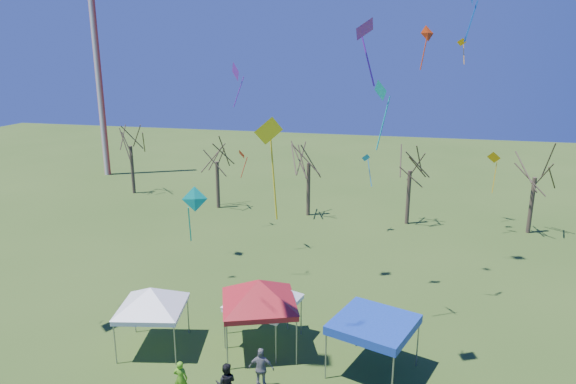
% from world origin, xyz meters
% --- Properties ---
extents(radio_mast, '(0.70, 0.70, 25.00)m').
position_xyz_m(radio_mast, '(-28.00, 34.00, 12.50)').
color(radio_mast, silver).
rests_on(radio_mast, ground).
extents(tree_0, '(3.83, 3.83, 8.44)m').
position_xyz_m(tree_0, '(-20.85, 27.38, 6.49)').
color(tree_0, '#3D2D21').
rests_on(tree_0, ground).
extents(tree_1, '(3.42, 3.42, 7.54)m').
position_xyz_m(tree_1, '(-10.77, 24.65, 5.79)').
color(tree_1, '#3D2D21').
rests_on(tree_1, ground).
extents(tree_2, '(3.71, 3.71, 8.18)m').
position_xyz_m(tree_2, '(-2.37, 24.38, 6.29)').
color(tree_2, '#3D2D21').
rests_on(tree_2, ground).
extents(tree_3, '(3.59, 3.59, 7.91)m').
position_xyz_m(tree_3, '(6.03, 24.04, 6.08)').
color(tree_3, '#3D2D21').
rests_on(tree_3, ground).
extents(tree_4, '(3.58, 3.58, 7.89)m').
position_xyz_m(tree_4, '(15.36, 24.00, 6.06)').
color(tree_4, '#3D2D21').
rests_on(tree_4, ground).
extents(tent_white_west, '(4.04, 4.04, 3.64)m').
position_xyz_m(tent_white_west, '(-5.46, 2.28, 2.94)').
color(tent_white_west, gray).
rests_on(tent_white_west, ground).
extents(tent_white_mid, '(4.06, 4.06, 3.67)m').
position_xyz_m(tent_white_mid, '(-0.50, 4.04, 2.96)').
color(tent_white_mid, gray).
rests_on(tent_white_mid, ground).
extents(tent_red, '(4.39, 4.39, 4.14)m').
position_xyz_m(tent_red, '(-0.53, 3.41, 3.34)').
color(tent_red, gray).
rests_on(tent_red, ground).
extents(tent_blue, '(4.13, 4.13, 2.55)m').
position_xyz_m(tent_blue, '(4.85, 2.74, 2.35)').
color(tent_blue, gray).
rests_on(tent_blue, ground).
extents(person_green, '(0.62, 0.45, 1.58)m').
position_xyz_m(person_green, '(-2.68, -0.70, 0.79)').
color(person_green, '#54A31A').
rests_on(person_green, ground).
extents(person_grey, '(1.11, 0.53, 1.85)m').
position_xyz_m(person_grey, '(0.41, 0.55, 0.93)').
color(person_grey, slate).
rests_on(person_grey, ground).
extents(person_dark, '(0.99, 0.84, 1.77)m').
position_xyz_m(person_dark, '(-0.71, -0.69, 0.89)').
color(person_dark, black).
rests_on(person_dark, ground).
extents(kite_17, '(0.95, 1.10, 3.30)m').
position_xyz_m(kite_17, '(4.43, 7.29, 11.96)').
color(kite_17, '#0BACAC').
rests_on(kite_17, ground).
extents(kite_22, '(0.99, 0.94, 2.57)m').
position_xyz_m(kite_22, '(2.73, 21.13, 5.88)').
color(kite_22, '#147ED5').
rests_on(kite_22, ground).
extents(kite_12, '(1.15, 0.90, 3.23)m').
position_xyz_m(kite_12, '(12.12, 23.04, 6.02)').
color(kite_12, '#EEA00C').
rests_on(kite_12, ground).
extents(kite_13, '(0.99, 0.99, 2.25)m').
position_xyz_m(kite_13, '(-6.89, 20.23, 5.95)').
color(kite_13, red).
rests_on(kite_13, ground).
extents(kite_19, '(0.80, 0.62, 1.89)m').
position_xyz_m(kite_19, '(9.05, 22.56, 14.37)').
color(kite_19, '#FFA00D').
rests_on(kite_19, ground).
extents(kite_1, '(0.92, 0.56, 2.08)m').
position_xyz_m(kite_1, '(-1.36, -1.40, 8.72)').
color(kite_1, '#0BAA92').
rests_on(kite_1, ground).
extents(kite_18, '(0.83, 0.78, 2.15)m').
position_xyz_m(kite_18, '(6.39, 9.62, 14.58)').
color(kite_18, '#E83C0C').
rests_on(kite_18, ground).
extents(kite_27, '(1.17, 1.28, 2.53)m').
position_xyz_m(kite_27, '(3.99, 2.45, 14.54)').
color(kite_27, '#6A18A8').
rests_on(kite_27, ground).
extents(kite_11, '(1.12, 1.27, 2.91)m').
position_xyz_m(kite_11, '(-5.35, 14.90, 12.50)').
color(kite_11, purple).
rests_on(kite_11, ground).
extents(kite_5, '(1.13, 1.13, 3.46)m').
position_xyz_m(kite_5, '(1.49, -1.83, 11.28)').
color(kite_5, yellow).
rests_on(kite_5, ground).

